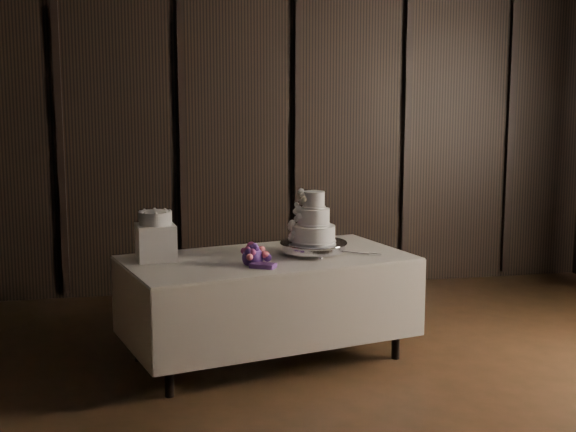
# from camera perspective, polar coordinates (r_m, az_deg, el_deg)

# --- Properties ---
(room) EXTENTS (6.08, 7.08, 3.08)m
(room) POSITION_cam_1_polar(r_m,az_deg,el_deg) (4.39, 10.36, 3.10)
(room) COLOR black
(room) RESTS_ON ground
(display_table) EXTENTS (2.18, 1.48, 0.76)m
(display_table) POSITION_cam_1_polar(r_m,az_deg,el_deg) (5.77, -1.47, -6.26)
(display_table) COLOR silver
(display_table) RESTS_ON ground
(cake_stand) EXTENTS (0.53, 0.53, 0.09)m
(cake_stand) POSITION_cam_1_polar(r_m,az_deg,el_deg) (5.76, 1.83, -2.32)
(cake_stand) COLOR silver
(cake_stand) RESTS_ON display_table
(wedding_cake) EXTENTS (0.34, 0.31, 0.37)m
(wedding_cake) POSITION_cam_1_polar(r_m,az_deg,el_deg) (5.71, 1.62, -0.49)
(wedding_cake) COLOR white
(wedding_cake) RESTS_ON cake_stand
(bouquet) EXTENTS (0.42, 0.46, 0.18)m
(bouquet) POSITION_cam_1_polar(r_m,az_deg,el_deg) (5.45, -2.52, -2.85)
(bouquet) COLOR #D15657
(bouquet) RESTS_ON display_table
(box_pedestal) EXTENTS (0.28, 0.28, 0.25)m
(box_pedestal) POSITION_cam_1_polar(r_m,az_deg,el_deg) (5.65, -9.37, -1.85)
(box_pedestal) COLOR white
(box_pedestal) RESTS_ON display_table
(small_cake) EXTENTS (0.29, 0.29, 0.09)m
(small_cake) POSITION_cam_1_polar(r_m,az_deg,el_deg) (5.62, -9.42, -0.14)
(small_cake) COLOR white
(small_cake) RESTS_ON box_pedestal
(cake_knife) EXTENTS (0.30, 0.25, 0.01)m
(cake_knife) POSITION_cam_1_polar(r_m,az_deg,el_deg) (5.83, 4.53, -2.61)
(cake_knife) COLOR silver
(cake_knife) RESTS_ON display_table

